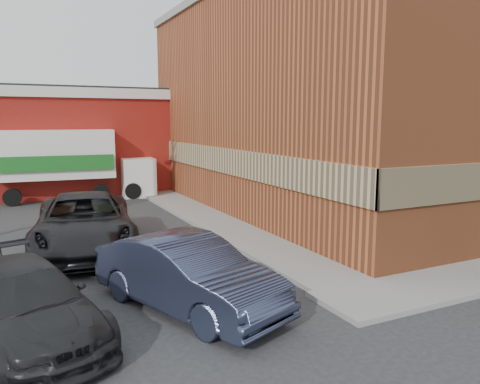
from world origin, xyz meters
name	(u,v)px	position (x,y,z in m)	size (l,w,h in m)	color
ground	(323,293)	(0.00, 0.00, 0.00)	(90.00, 90.00, 0.00)	#28282B
brick_building	(361,103)	(8.50, 9.00, 4.68)	(14.25, 18.25, 9.36)	#A8512B
sidewalk_west	(203,216)	(0.60, 9.00, 0.06)	(1.80, 18.00, 0.12)	gray
warehouse	(15,141)	(-6.00, 20.00, 2.81)	(16.30, 8.30, 5.60)	maroon
sedan	(188,274)	(-3.10, 0.50, 0.76)	(1.61, 4.63, 1.52)	#2E354E
suv_a	(84,223)	(-4.38, 6.14, 0.85)	(2.82, 6.12, 1.70)	black
suv_b	(24,303)	(-6.20, 0.50, 0.68)	(1.89, 4.66, 1.35)	black
box_truck	(71,160)	(-3.63, 15.95, 1.99)	(7.13, 2.60, 3.45)	white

